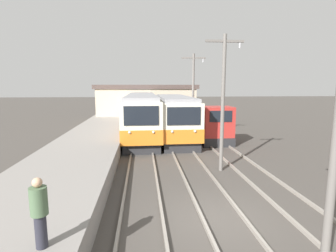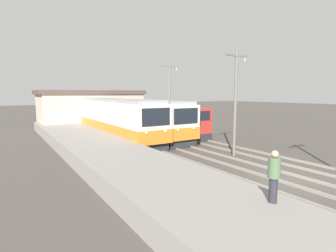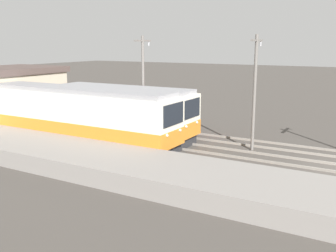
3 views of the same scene
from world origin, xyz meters
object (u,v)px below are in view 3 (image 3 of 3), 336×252
at_px(commuter_train_left, 78,118).
at_px(catenary_mast_mid, 255,89).
at_px(commuter_train_center, 123,115).
at_px(shunting_locomotive, 160,117).
at_px(catenary_mast_far, 143,82).

height_order(commuter_train_left, catenary_mast_mid, catenary_mast_mid).
relative_size(commuter_train_center, shunting_locomotive, 1.87).
bearing_deg(shunting_locomotive, catenary_mast_mid, -100.94).
distance_m(commuter_train_center, shunting_locomotive, 3.28).
height_order(commuter_train_left, commuter_train_center, commuter_train_left).
distance_m(shunting_locomotive, catenary_mast_mid, 8.32).
xyz_separation_m(shunting_locomotive, catenary_mast_far, (-1.49, 0.49, 2.70)).
relative_size(commuter_train_center, catenary_mast_mid, 1.52).
relative_size(commuter_train_left, catenary_mast_mid, 2.06).
relative_size(shunting_locomotive, catenary_mast_far, 0.81).
relative_size(commuter_train_left, catenary_mast_far, 2.06).
distance_m(commuter_train_center, catenary_mast_far, 2.76).
bearing_deg(catenary_mast_mid, catenary_mast_far, 90.00).
relative_size(catenary_mast_mid, catenary_mast_far, 1.00).
xyz_separation_m(commuter_train_left, shunting_locomotive, (5.80, -2.92, -0.56)).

